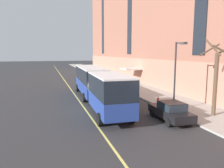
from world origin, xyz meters
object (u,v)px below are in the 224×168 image
(city_bus, at_px, (96,83))
(parked_car_black_3, at_px, (103,80))
(parked_car_navy_2, at_px, (91,74))
(parked_car_black_0, at_px, (171,111))
(street_tree_mid_block, at_px, (215,77))
(parked_car_silver_1, at_px, (117,86))
(street_lamp, at_px, (177,68))
(fire_hydrant, at_px, (158,100))

(city_bus, bearing_deg, parked_car_black_3, 72.25)
(parked_car_navy_2, bearing_deg, parked_car_black_0, -90.21)
(parked_car_navy_2, height_order, street_tree_mid_block, street_tree_mid_block)
(parked_car_silver_1, relative_size, street_tree_mid_block, 0.67)
(city_bus, height_order, parked_car_navy_2, city_bus)
(parked_car_black_0, relative_size, parked_car_navy_2, 0.94)
(city_bus, xyz_separation_m, parked_car_black_0, (4.22, -8.06, -1.33))
(parked_car_silver_1, height_order, street_lamp, street_lamp)
(city_bus, relative_size, parked_car_black_0, 4.09)
(parked_car_black_0, relative_size, street_tree_mid_block, 0.71)
(parked_car_silver_1, relative_size, fire_hydrant, 5.95)
(parked_car_silver_1, distance_m, street_lamp, 12.63)
(parked_car_black_3, height_order, fire_hydrant, parked_car_black_3)
(parked_car_silver_1, relative_size, parked_car_navy_2, 0.89)
(city_bus, relative_size, parked_car_silver_1, 4.31)
(parked_car_black_0, distance_m, parked_car_navy_2, 31.82)
(parked_car_black_0, height_order, parked_car_black_3, same)
(city_bus, distance_m, parked_car_black_0, 9.19)
(parked_car_navy_2, relative_size, fire_hydrant, 6.67)
(city_bus, xyz_separation_m, parked_car_navy_2, (4.33, 23.76, -1.33))
(parked_car_navy_2, xyz_separation_m, street_lamp, (1.72, -29.67, 3.22))
(parked_car_black_0, distance_m, street_lamp, 4.28)
(parked_car_black_3, bearing_deg, street_lamp, -84.83)
(city_bus, bearing_deg, parked_car_black_0, -62.39)
(parked_car_black_3, bearing_deg, parked_car_silver_1, -89.53)
(parked_car_navy_2, distance_m, street_tree_mid_block, 32.28)
(parked_car_silver_1, relative_size, parked_car_black_3, 0.89)
(parked_car_silver_1, xyz_separation_m, fire_hydrant, (1.59, -9.12, -0.29))
(parked_car_navy_2, relative_size, street_lamp, 0.78)
(city_bus, relative_size, parked_car_black_3, 3.85)
(street_tree_mid_block, bearing_deg, parked_car_navy_2, 97.05)
(parked_car_black_0, bearing_deg, street_tree_mid_block, -1.62)
(fire_hydrant, bearing_deg, street_lamp, -88.08)
(parked_car_silver_1, xyz_separation_m, street_lamp, (1.69, -12.10, 3.22))
(city_bus, height_order, street_lamp, street_lamp)
(parked_car_black_3, xyz_separation_m, street_tree_mid_block, (3.98, -21.61, 2.60))
(parked_car_navy_2, distance_m, street_lamp, 29.89)
(parked_car_black_3, distance_m, fire_hydrant, 16.45)
(parked_car_black_0, height_order, parked_car_silver_1, same)
(parked_car_black_0, distance_m, parked_car_black_3, 21.49)
(street_tree_mid_block, bearing_deg, city_bus, 135.36)
(parked_car_silver_1, bearing_deg, parked_car_black_0, -90.57)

